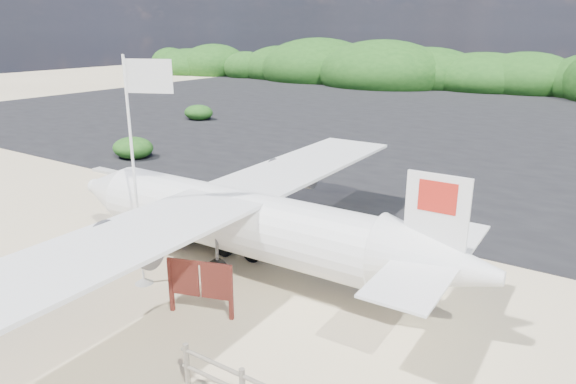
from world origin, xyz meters
name	(u,v)px	position (x,y,z in m)	size (l,w,h in m)	color
ground	(230,265)	(0.00, 0.00, 0.00)	(160.00, 160.00, 0.00)	beige
asphalt_apron	(475,126)	(0.00, 30.00, 0.00)	(90.00, 50.00, 0.04)	#B2B2B2
lagoon	(94,203)	(-9.00, 1.50, 0.00)	(9.00, 7.00, 0.40)	#B2B2B2
vegetation_band	(531,94)	(0.00, 55.00, 0.00)	(124.00, 8.00, 4.40)	#B2B2B2
baggage_cart	(209,244)	(-1.73, 0.90, 0.00)	(2.98, 1.71, 1.49)	#0B13AE
flagpole	(144,283)	(-1.35, -2.38, 0.00)	(1.33, 0.55, 6.65)	white
signboard	(202,314)	(1.31, -2.74, 0.00)	(1.93, 0.18, 1.59)	maroon
crew_a	(196,207)	(-2.82, 1.48, 0.99)	(0.72, 0.47, 1.98)	#141A4B
crew_b	(239,195)	(-2.48, 3.61, 0.97)	(0.94, 0.74, 1.94)	#141A4B
crew_c	(425,225)	(4.77, 4.65, 0.89)	(1.05, 0.44, 1.79)	#141A4B
aircraft_small	(378,107)	(-10.53, 35.12, 0.00)	(6.61, 6.61, 2.38)	#B2B2B2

